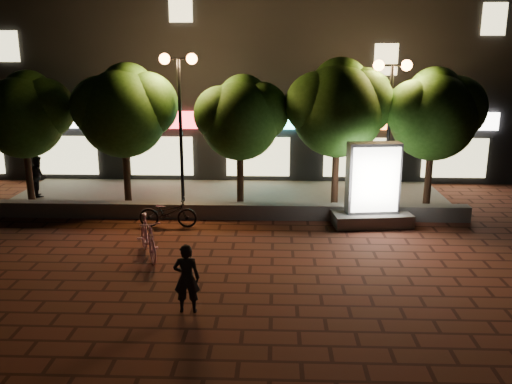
{
  "coord_description": "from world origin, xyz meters",
  "views": [
    {
      "loc": [
        1.74,
        -13.02,
        5.38
      ],
      "look_at": [
        1.2,
        1.5,
        1.56
      ],
      "focal_mm": 38.11,
      "sensor_mm": 36.0,
      "label": 1
    }
  ],
  "objects_px": {
    "tree_far_right": "(435,111)",
    "pedestrian": "(39,176)",
    "tree_mid": "(241,115)",
    "rider": "(187,278)",
    "tree_left": "(125,108)",
    "scooter_parked": "(168,213)",
    "ad_kiosk": "(372,192)",
    "tree_right": "(339,105)",
    "street_lamp_left": "(179,91)",
    "scooter_pink": "(148,237)",
    "tree_far_left": "(24,112)",
    "street_lamp_right": "(391,96)"
  },
  "relations": [
    {
      "from": "tree_mid",
      "to": "rider",
      "type": "xyz_separation_m",
      "value": [
        -0.65,
        -8.05,
        -2.46
      ]
    },
    {
      "from": "street_lamp_left",
      "to": "ad_kiosk",
      "type": "bearing_deg",
      "value": -15.2
    },
    {
      "from": "tree_far_right",
      "to": "pedestrian",
      "type": "height_order",
      "value": "tree_far_right"
    },
    {
      "from": "scooter_parked",
      "to": "tree_far_left",
      "type": "bearing_deg",
      "value": 64.37
    },
    {
      "from": "scooter_pink",
      "to": "ad_kiosk",
      "type": "bearing_deg",
      "value": 0.95
    },
    {
      "from": "tree_left",
      "to": "scooter_parked",
      "type": "height_order",
      "value": "tree_left"
    },
    {
      "from": "tree_right",
      "to": "tree_far_left",
      "type": "bearing_deg",
      "value": -180.0
    },
    {
      "from": "scooter_pink",
      "to": "rider",
      "type": "bearing_deg",
      "value": -87.71
    },
    {
      "from": "rider",
      "to": "tree_mid",
      "type": "bearing_deg",
      "value": -97.27
    },
    {
      "from": "street_lamp_left",
      "to": "street_lamp_right",
      "type": "height_order",
      "value": "street_lamp_left"
    },
    {
      "from": "tree_far_left",
      "to": "street_lamp_right",
      "type": "distance_m",
      "value": 12.47
    },
    {
      "from": "scooter_pink",
      "to": "pedestrian",
      "type": "height_order",
      "value": "pedestrian"
    },
    {
      "from": "tree_far_left",
      "to": "scooter_pink",
      "type": "bearing_deg",
      "value": -43.23
    },
    {
      "from": "tree_right",
      "to": "rider",
      "type": "xyz_separation_m",
      "value": [
        -3.96,
        -8.05,
        -2.81
      ]
    },
    {
      "from": "tree_right",
      "to": "street_lamp_left",
      "type": "xyz_separation_m",
      "value": [
        -5.36,
        -0.26,
        0.46
      ]
    },
    {
      "from": "tree_mid",
      "to": "rider",
      "type": "relative_size",
      "value": 2.98
    },
    {
      "from": "tree_right",
      "to": "ad_kiosk",
      "type": "relative_size",
      "value": 1.93
    },
    {
      "from": "tree_right",
      "to": "pedestrian",
      "type": "relative_size",
      "value": 3.33
    },
    {
      "from": "tree_far_left",
      "to": "tree_left",
      "type": "bearing_deg",
      "value": 0.0
    },
    {
      "from": "tree_right",
      "to": "scooter_parked",
      "type": "distance_m",
      "value": 6.74
    },
    {
      "from": "ad_kiosk",
      "to": "pedestrian",
      "type": "bearing_deg",
      "value": 166.93
    },
    {
      "from": "tree_left",
      "to": "street_lamp_left",
      "type": "xyz_separation_m",
      "value": [
        1.95,
        -0.26,
        0.58
      ]
    },
    {
      "from": "tree_mid",
      "to": "street_lamp_left",
      "type": "distance_m",
      "value": 2.22
    },
    {
      "from": "tree_far_left",
      "to": "pedestrian",
      "type": "relative_size",
      "value": 3.04
    },
    {
      "from": "scooter_parked",
      "to": "pedestrian",
      "type": "xyz_separation_m",
      "value": [
        -5.45,
        3.24,
        0.37
      ]
    },
    {
      "from": "tree_right",
      "to": "ad_kiosk",
      "type": "distance_m",
      "value": 3.31
    },
    {
      "from": "tree_mid",
      "to": "tree_far_right",
      "type": "bearing_deg",
      "value": 0.0
    },
    {
      "from": "tree_right",
      "to": "pedestrian",
      "type": "distance_m",
      "value": 11.26
    },
    {
      "from": "ad_kiosk",
      "to": "scooter_parked",
      "type": "distance_m",
      "value": 6.4
    },
    {
      "from": "tree_mid",
      "to": "scooter_pink",
      "type": "height_order",
      "value": "tree_mid"
    },
    {
      "from": "street_lamp_right",
      "to": "scooter_parked",
      "type": "height_order",
      "value": "street_lamp_right"
    },
    {
      "from": "tree_right",
      "to": "scooter_parked",
      "type": "xyz_separation_m",
      "value": [
        -5.45,
        -2.46,
        -3.09
      ]
    },
    {
      "from": "tree_mid",
      "to": "rider",
      "type": "height_order",
      "value": "tree_mid"
    },
    {
      "from": "ad_kiosk",
      "to": "pedestrian",
      "type": "distance_m",
      "value": 12.12
    },
    {
      "from": "tree_right",
      "to": "tree_mid",
      "type": "bearing_deg",
      "value": -180.0
    },
    {
      "from": "rider",
      "to": "ad_kiosk",
      "type": "bearing_deg",
      "value": -131.23
    },
    {
      "from": "street_lamp_right",
      "to": "ad_kiosk",
      "type": "xyz_separation_m",
      "value": [
        -0.74,
        -1.7,
        -2.83
      ]
    },
    {
      "from": "tree_left",
      "to": "pedestrian",
      "type": "relative_size",
      "value": 3.21
    },
    {
      "from": "tree_far_right",
      "to": "scooter_parked",
      "type": "xyz_separation_m",
      "value": [
        -8.65,
        -2.46,
        -2.9
      ]
    },
    {
      "from": "street_lamp_left",
      "to": "ad_kiosk",
      "type": "distance_m",
      "value": 7.13
    },
    {
      "from": "scooter_pink",
      "to": "pedestrian",
      "type": "bearing_deg",
      "value": 108.76
    },
    {
      "from": "street_lamp_left",
      "to": "street_lamp_right",
      "type": "bearing_deg",
      "value": 0.0
    },
    {
      "from": "rider",
      "to": "pedestrian",
      "type": "relative_size",
      "value": 0.99
    },
    {
      "from": "tree_far_right",
      "to": "street_lamp_left",
      "type": "bearing_deg",
      "value": -178.24
    },
    {
      "from": "tree_mid",
      "to": "pedestrian",
      "type": "distance_m",
      "value": 7.99
    },
    {
      "from": "tree_left",
      "to": "tree_far_right",
      "type": "distance_m",
      "value": 10.5
    },
    {
      "from": "tree_left",
      "to": "tree_mid",
      "type": "xyz_separation_m",
      "value": [
        4.0,
        -0.0,
        -0.23
      ]
    },
    {
      "from": "scooter_pink",
      "to": "rider",
      "type": "height_order",
      "value": "rider"
    },
    {
      "from": "rider",
      "to": "street_lamp_left",
      "type": "bearing_deg",
      "value": -82.46
    },
    {
      "from": "scooter_parked",
      "to": "tree_left",
      "type": "bearing_deg",
      "value": 35.97
    }
  ]
}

